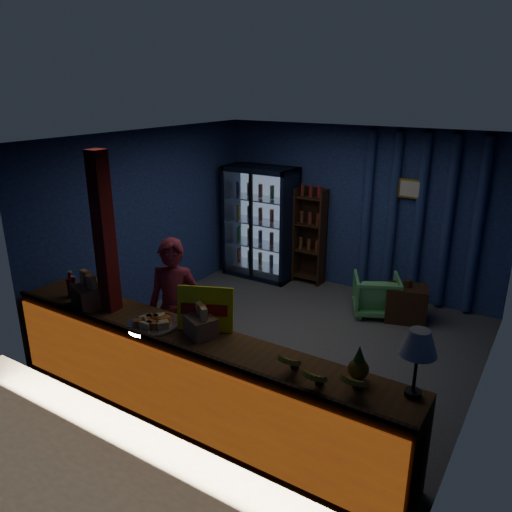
{
  "coord_description": "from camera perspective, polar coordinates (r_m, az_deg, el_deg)",
  "views": [
    {
      "loc": [
        2.78,
        -5.1,
        3.18
      ],
      "look_at": [
        -0.34,
        -0.2,
        1.17
      ],
      "focal_mm": 35.0,
      "sensor_mm": 36.0,
      "label": 1
    }
  ],
  "objects": [
    {
      "name": "framed_picture",
      "position": [
        7.59,
        17.28,
        7.35
      ],
      "size": [
        0.36,
        0.04,
        0.28
      ],
      "color": "gold",
      "rests_on": "room_walls"
    },
    {
      "name": "side_table",
      "position": [
        7.36,
        16.77,
        -5.21
      ],
      "size": [
        0.65,
        0.55,
        0.61
      ],
      "color": "#3E2313",
      "rests_on": "ground"
    },
    {
      "name": "curtain_folds",
      "position": [
        7.69,
        18.12,
        3.96
      ],
      "size": [
        1.74,
        0.14,
        2.5
      ],
      "color": "navy",
      "rests_on": "room_walls"
    },
    {
      "name": "snack_box_left",
      "position": [
        5.55,
        -18.47,
        -4.17
      ],
      "size": [
        0.44,
        0.4,
        0.38
      ],
      "color": "#9A6C4A",
      "rests_on": "counter"
    },
    {
      "name": "snack_box_centre",
      "position": [
        4.72,
        -6.35,
        -7.79
      ],
      "size": [
        0.35,
        0.33,
        0.3
      ],
      "color": "#9A6C4A",
      "rests_on": "counter"
    },
    {
      "name": "pineapple",
      "position": [
        4.12,
        11.64,
        -12.2
      ],
      "size": [
        0.17,
        0.17,
        0.29
      ],
      "color": "#8E6219",
      "rests_on": "counter"
    },
    {
      "name": "green_chair",
      "position": [
        7.44,
        13.56,
        -4.32
      ],
      "size": [
        0.85,
        0.86,
        0.59
      ],
      "primitive_type": "imported",
      "rotation": [
        0.0,
        0.0,
        3.59
      ],
      "color": "#5EBC68",
      "rests_on": "ground"
    },
    {
      "name": "pastry_tray",
      "position": [
        4.99,
        -11.73,
        -7.55
      ],
      "size": [
        0.51,
        0.51,
        0.08
      ],
      "color": "silver",
      "rests_on": "counter"
    },
    {
      "name": "counter",
      "position": [
        5.02,
        -7.43,
        -13.69
      ],
      "size": [
        4.4,
        0.57,
        0.99
      ],
      "color": "brown",
      "rests_on": "ground"
    },
    {
      "name": "room_walls",
      "position": [
        6.03,
        3.75,
        3.53
      ],
      "size": [
        4.6,
        4.6,
        4.6
      ],
      "color": "navy",
      "rests_on": "ground"
    },
    {
      "name": "yellow_sign",
      "position": [
        4.77,
        -5.83,
        -6.04
      ],
      "size": [
        0.54,
        0.31,
        0.43
      ],
      "color": "#FEFF0D",
      "rests_on": "counter"
    },
    {
      "name": "beverage_cooler",
      "position": [
        8.55,
        0.77,
        3.82
      ],
      "size": [
        1.2,
        0.62,
        1.9
      ],
      "color": "black",
      "rests_on": "ground"
    },
    {
      "name": "table_lamp",
      "position": [
        3.87,
        18.08,
        -9.65
      ],
      "size": [
        0.28,
        0.28,
        0.55
      ],
      "color": "black",
      "rests_on": "counter"
    },
    {
      "name": "support_post",
      "position": [
        5.33,
        -16.49,
        -2.4
      ],
      "size": [
        0.16,
        0.16,
        2.6
      ],
      "primitive_type": "cube",
      "color": "maroon",
      "rests_on": "ground"
    },
    {
      "name": "banana_bunches",
      "position": [
        4.05,
        7.47,
        -13.12
      ],
      "size": [
        0.79,
        0.3,
        0.17
      ],
      "color": "gold",
      "rests_on": "counter"
    },
    {
      "name": "soda_bottles",
      "position": [
        5.65,
        -19.18,
        -3.93
      ],
      "size": [
        0.57,
        0.17,
        0.31
      ],
      "color": "#A8140B",
      "rests_on": "counter"
    },
    {
      "name": "shopkeeper",
      "position": [
        5.58,
        -9.28,
        -6.23
      ],
      "size": [
        0.71,
        0.6,
        1.64
      ],
      "primitive_type": "imported",
      "rotation": [
        0.0,
        0.0,
        0.41
      ],
      "color": "maroon",
      "rests_on": "ground"
    },
    {
      "name": "bottle_shelf",
      "position": [
        8.31,
        6.27,
        2.26
      ],
      "size": [
        0.5,
        0.28,
        1.6
      ],
      "color": "#3E2313",
      "rests_on": "ground"
    },
    {
      "name": "ground",
      "position": [
        6.62,
        3.46,
        -9.67
      ],
      "size": [
        4.6,
        4.6,
        0.0
      ],
      "primitive_type": "plane",
      "color": "#515154",
      "rests_on": "ground"
    }
  ]
}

